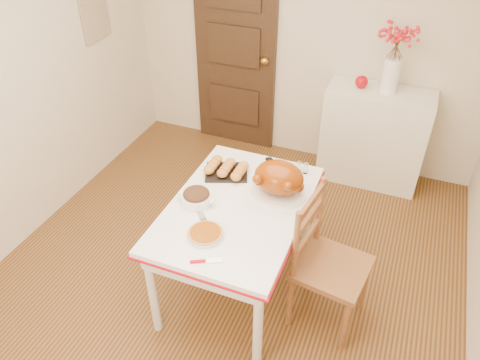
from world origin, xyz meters
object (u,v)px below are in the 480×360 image
at_px(chair_oak, 333,265).
at_px(sideboard, 373,137).
at_px(kitchen_table, 237,247).
at_px(turkey_platter, 279,179).
at_px(pumpkin_pie, 205,233).

bearing_deg(chair_oak, sideboard, 8.51).
relative_size(kitchen_table, turkey_platter, 3.27).
bearing_deg(pumpkin_pie, chair_oak, 22.21).
distance_m(chair_oak, turkey_platter, 0.67).
height_order(chair_oak, pumpkin_pie, chair_oak).
bearing_deg(sideboard, pumpkin_pie, -109.43).
height_order(sideboard, turkey_platter, turkey_platter).
distance_m(turkey_platter, pumpkin_pie, 0.64).
bearing_deg(pumpkin_pie, sideboard, 70.57).
height_order(sideboard, chair_oak, chair_oak).
bearing_deg(sideboard, chair_oak, -89.59).
bearing_deg(chair_oak, turkey_platter, 69.47).
bearing_deg(pumpkin_pie, kitchen_table, 78.23).
xyz_separation_m(sideboard, pumpkin_pie, (-0.74, -2.11, 0.33)).
height_order(sideboard, pumpkin_pie, sideboard).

